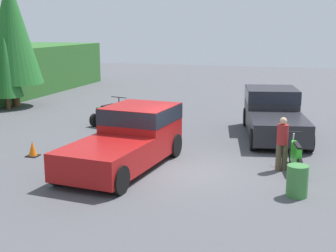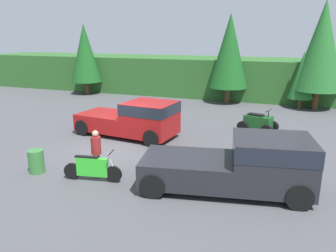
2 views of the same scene
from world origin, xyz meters
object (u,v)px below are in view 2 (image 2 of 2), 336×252
traffic_cone (162,116)px  dirt_bike (92,169)px  pickup_truck_second (243,163)px  quad_atv (258,123)px  pickup_truck_red (136,118)px  rider_person (96,151)px  steel_barrel (36,161)px

traffic_cone → dirt_bike: bearing=-84.4°
pickup_truck_second → quad_atv: (-0.20, 7.34, -0.50)m
pickup_truck_red → quad_atv: size_ratio=2.50×
rider_person → traffic_cone: bearing=74.3°
pickup_truck_red → rider_person: 4.96m
pickup_truck_red → traffic_cone: (-0.03, 3.70, -0.73)m
pickup_truck_red → dirt_bike: bearing=-74.5°
pickup_truck_second → dirt_bike: pickup_truck_second is taller
dirt_bike → pickup_truck_red: bearing=88.7°
dirt_bike → pickup_truck_second: bearing=1.5°
pickup_truck_second → rider_person: (-5.18, -0.64, -0.04)m
quad_atv → steel_barrel: size_ratio=2.46×
rider_person → steel_barrel: rider_person is taller
pickup_truck_red → traffic_cone: pickup_truck_red is taller
quad_atv → traffic_cone: 5.83m
pickup_truck_red → pickup_truck_second: (5.96, -4.25, 0.00)m
rider_person → traffic_cone: size_ratio=3.16×
pickup_truck_red → pickup_truck_second: bearing=-29.3°
dirt_bike → steel_barrel: bearing=171.7°
quad_atv → steel_barrel: bearing=-114.3°
pickup_truck_second → dirt_bike: 5.23m
quad_atv → steel_barrel: (-7.30, -8.52, -0.05)m
steel_barrel → pickup_truck_red: bearing=74.2°
pickup_truck_second → quad_atv: size_ratio=2.69×
pickup_truck_red → traffic_cone: bearing=96.6°
pickup_truck_second → dirt_bike: bearing=-178.6°
steel_barrel → quad_atv: bearing=49.4°
pickup_truck_red → quad_atv: (5.76, 3.09, -0.49)m
dirt_bike → quad_atv: quad_atv is taller
dirt_bike → steel_barrel: dirt_bike is taller
pickup_truck_second → traffic_cone: size_ratio=10.56×
quad_atv → steel_barrel: quad_atv is taller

